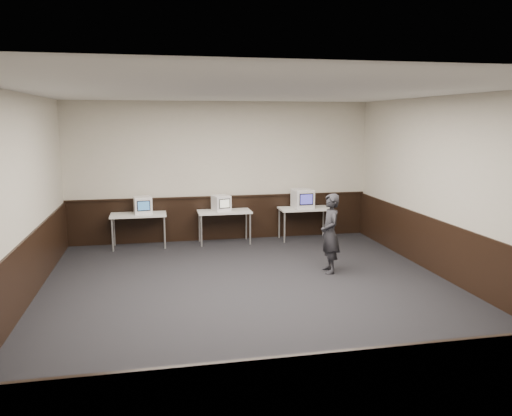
# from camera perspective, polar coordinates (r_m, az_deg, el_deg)

# --- Properties ---
(floor) EXTENTS (8.00, 8.00, 0.00)m
(floor) POSITION_cam_1_polar(r_m,az_deg,el_deg) (8.08, -0.01, -10.11)
(floor) COLOR black
(floor) RESTS_ON ground
(ceiling) EXTENTS (8.00, 8.00, 0.00)m
(ceiling) POSITION_cam_1_polar(r_m,az_deg,el_deg) (7.59, -0.02, 13.19)
(ceiling) COLOR white
(ceiling) RESTS_ON back_wall
(back_wall) EXTENTS (7.00, 0.00, 7.00)m
(back_wall) POSITION_cam_1_polar(r_m,az_deg,el_deg) (11.59, -3.96, 4.17)
(back_wall) COLOR beige
(back_wall) RESTS_ON ground
(front_wall) EXTENTS (7.00, 0.00, 7.00)m
(front_wall) POSITION_cam_1_polar(r_m,az_deg,el_deg) (3.93, 11.78, -7.72)
(front_wall) COLOR beige
(front_wall) RESTS_ON ground
(left_wall) EXTENTS (0.00, 8.00, 8.00)m
(left_wall) POSITION_cam_1_polar(r_m,az_deg,el_deg) (7.78, -26.17, 0.26)
(left_wall) COLOR beige
(left_wall) RESTS_ON ground
(right_wall) EXTENTS (0.00, 8.00, 8.00)m
(right_wall) POSITION_cam_1_polar(r_m,az_deg,el_deg) (9.04, 22.30, 1.77)
(right_wall) COLOR beige
(right_wall) RESTS_ON ground
(wainscot_back) EXTENTS (6.98, 0.04, 1.00)m
(wainscot_back) POSITION_cam_1_polar(r_m,az_deg,el_deg) (11.73, -3.89, -1.19)
(wainscot_back) COLOR black
(wainscot_back) RESTS_ON back_wall
(wainscot_front) EXTENTS (6.98, 0.04, 1.00)m
(wainscot_front) POSITION_cam_1_polar(r_m,az_deg,el_deg) (4.40, 11.12, -21.41)
(wainscot_front) COLOR black
(wainscot_front) RESTS_ON front_wall
(wainscot_left) EXTENTS (0.04, 7.98, 1.00)m
(wainscot_left) POSITION_cam_1_polar(r_m,az_deg,el_deg) (8.02, -25.41, -7.50)
(wainscot_left) COLOR black
(wainscot_left) RESTS_ON left_wall
(wainscot_right) EXTENTS (0.04, 7.98, 1.00)m
(wainscot_right) POSITION_cam_1_polar(r_m,az_deg,el_deg) (9.24, 21.74, -5.00)
(wainscot_right) COLOR black
(wainscot_right) RESTS_ON right_wall
(wainscot_rail) EXTENTS (6.98, 0.06, 0.04)m
(wainscot_rail) POSITION_cam_1_polar(r_m,az_deg,el_deg) (11.62, -3.90, 1.31)
(wainscot_rail) COLOR black
(wainscot_rail) RESTS_ON wainscot_back
(desk_left) EXTENTS (1.20, 0.60, 0.75)m
(desk_left) POSITION_cam_1_polar(r_m,az_deg,el_deg) (11.24, -13.28, -1.01)
(desk_left) COLOR silver
(desk_left) RESTS_ON ground
(desk_center) EXTENTS (1.20, 0.60, 0.75)m
(desk_center) POSITION_cam_1_polar(r_m,az_deg,el_deg) (11.33, -3.64, -0.67)
(desk_center) COLOR silver
(desk_center) RESTS_ON ground
(desk_right) EXTENTS (1.20, 0.60, 0.75)m
(desk_right) POSITION_cam_1_polar(r_m,az_deg,el_deg) (11.73, 5.59, -0.32)
(desk_right) COLOR silver
(desk_right) RESTS_ON ground
(emac_left) EXTENTS (0.42, 0.44, 0.38)m
(emac_left) POSITION_cam_1_polar(r_m,az_deg,el_deg) (11.19, -12.81, 0.31)
(emac_left) COLOR white
(emac_left) RESTS_ON desk_left
(emac_center) EXTENTS (0.44, 0.46, 0.35)m
(emac_center) POSITION_cam_1_polar(r_m,az_deg,el_deg) (11.28, -3.99, 0.56)
(emac_center) COLOR white
(emac_center) RESTS_ON desk_center
(emac_right) EXTENTS (0.48, 0.51, 0.44)m
(emac_right) POSITION_cam_1_polar(r_m,az_deg,el_deg) (11.65, 5.36, 1.07)
(emac_right) COLOR white
(emac_right) RESTS_ON desk_right
(person) EXTENTS (0.37, 0.55, 1.47)m
(person) POSITION_cam_1_polar(r_m,az_deg,el_deg) (9.24, 8.46, -2.89)
(person) COLOR black
(person) RESTS_ON ground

